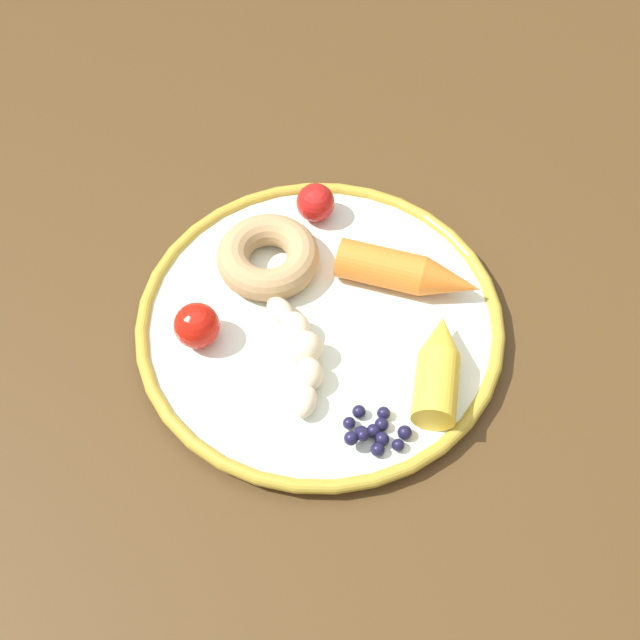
% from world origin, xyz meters
% --- Properties ---
extents(ground_plane, '(6.00, 6.00, 0.00)m').
position_xyz_m(ground_plane, '(0.00, 0.00, 0.00)').
color(ground_plane, slate).
extents(dining_table, '(0.97, 0.97, 0.75)m').
position_xyz_m(dining_table, '(0.00, 0.00, 0.66)').
color(dining_table, '#4B3319').
rests_on(dining_table, ground_plane).
extents(plate, '(0.33, 0.33, 0.02)m').
position_xyz_m(plate, '(-0.02, -0.03, 0.76)').
color(plate, white).
rests_on(plate, dining_table).
extents(banana, '(0.05, 0.13, 0.03)m').
position_xyz_m(banana, '(-0.04, -0.07, 0.78)').
color(banana, beige).
rests_on(banana, plate).
extents(carrot_orange, '(0.13, 0.08, 0.04)m').
position_xyz_m(carrot_orange, '(0.06, 0.01, 0.78)').
color(carrot_orange, orange).
rests_on(carrot_orange, plate).
extents(carrot_yellow, '(0.06, 0.11, 0.04)m').
position_xyz_m(carrot_yellow, '(0.07, -0.09, 0.78)').
color(carrot_yellow, yellow).
rests_on(carrot_yellow, plate).
extents(donut, '(0.12, 0.12, 0.03)m').
position_xyz_m(donut, '(-0.07, 0.04, 0.78)').
color(donut, tan).
rests_on(donut, plate).
extents(blueberry_pile, '(0.06, 0.05, 0.02)m').
position_xyz_m(blueberry_pile, '(0.01, -0.14, 0.77)').
color(blueberry_pile, '#191638').
rests_on(blueberry_pile, plate).
extents(tomato_near, '(0.04, 0.04, 0.04)m').
position_xyz_m(tomato_near, '(-0.02, 0.10, 0.78)').
color(tomato_near, red).
rests_on(tomato_near, plate).
extents(tomato_mid, '(0.04, 0.04, 0.04)m').
position_xyz_m(tomato_mid, '(-0.13, -0.04, 0.78)').
color(tomato_mid, red).
rests_on(tomato_mid, plate).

